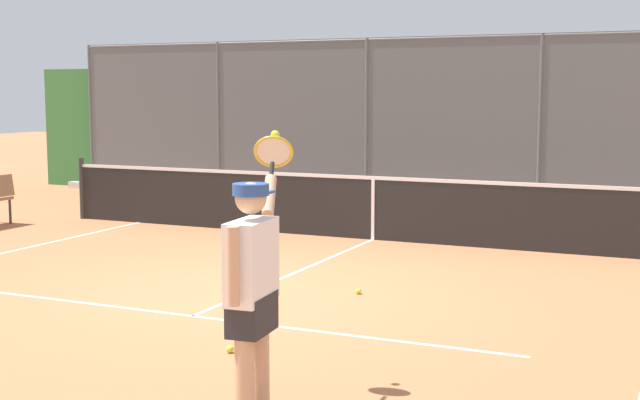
% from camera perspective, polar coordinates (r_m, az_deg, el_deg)
% --- Properties ---
extents(ground_plane, '(60.00, 60.00, 0.00)m').
position_cam_1_polar(ground_plane, '(9.84, -4.72, -6.02)').
color(ground_plane, '#B76B42').
extents(court_line_markings, '(8.56, 9.14, 0.01)m').
position_cam_1_polar(court_line_markings, '(8.61, -9.52, -7.96)').
color(court_line_markings, white).
rests_on(court_line_markings, ground).
extents(fence_backdrop, '(19.93, 1.37, 3.26)m').
position_cam_1_polar(fence_backdrop, '(17.61, 8.92, 4.16)').
color(fence_backdrop, '#565B60').
rests_on(fence_backdrop, ground).
extents(tennis_net, '(11.00, 0.09, 1.07)m').
position_cam_1_polar(tennis_net, '(13.24, 3.46, -0.46)').
color(tennis_net, '#2D2D2D').
rests_on(tennis_net, ground).
extents(tennis_player, '(0.56, 1.35, 1.92)m').
position_cam_1_polar(tennis_player, '(5.84, -4.41, -5.49)').
color(tennis_player, black).
rests_on(tennis_player, ground).
extents(tennis_ball_near_net, '(0.07, 0.07, 0.07)m').
position_cam_1_polar(tennis_ball_near_net, '(7.66, -5.83, -9.56)').
color(tennis_ball_near_net, '#C1D138').
rests_on(tennis_ball_near_net, ground).
extents(tennis_ball_by_sideline, '(0.07, 0.07, 0.07)m').
position_cam_1_polar(tennis_ball_by_sideline, '(9.77, 2.51, -5.90)').
color(tennis_ball_by_sideline, '#C1D138').
rests_on(tennis_ball_by_sideline, ground).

